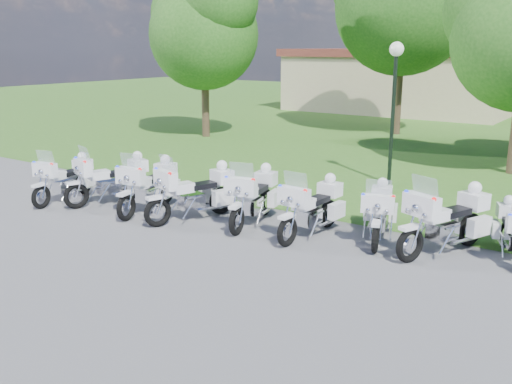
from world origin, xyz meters
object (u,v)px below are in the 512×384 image
Objects in this scene: motorcycle_3 at (196,191)px; motorcycle_1 at (112,178)px; motorcycle_6 at (379,211)px; lamp_post at (395,79)px; motorcycle_5 at (313,206)px; motorcycle_0 at (66,178)px; motorcycle_2 at (150,185)px; motorcycle_7 at (447,219)px; motorcycle_4 at (254,196)px.

motorcycle_1 is at bearing 20.76° from motorcycle_3.
motorcycle_6 is 0.50× the size of lamp_post.
motorcycle_3 is at bearing -158.68° from motorcycle_1.
motorcycle_0 is at bearing 13.19° from motorcycle_5.
motorcycle_7 is (7.45, 1.30, 0.03)m from motorcycle_2.
motorcycle_2 is 8.09m from lamp_post.
motorcycle_4 is 3.08m from motorcycle_6.
motorcycle_1 is 0.97× the size of motorcycle_7.
motorcycle_5 is (3.03, 0.60, -0.04)m from motorcycle_3.
motorcycle_4 is at bearing 3.65° from motorcycle_5.
motorcycle_2 is at bearing 32.27° from motorcycle_7.
motorcycle_4 is 0.99× the size of motorcycle_7.
motorcycle_1 is 0.99× the size of motorcycle_5.
motorcycle_1 is at bearing -8.70° from motorcycle_6.
motorcycle_3 is 1.51m from motorcycle_4.
motorcycle_6 is (5.92, 1.32, -0.06)m from motorcycle_2.
motorcycle_3 reaches higher than motorcycle_4.
motorcycle_6 is (8.62, 1.95, -0.00)m from motorcycle_0.
motorcycle_5 is 6.39m from lamp_post.
motorcycle_0 is 0.93× the size of motorcycle_4.
motorcycle_4 is 1.12× the size of motorcycle_6.
motorcycle_2 is at bearing -121.97° from lamp_post.
motorcycle_7 reaches higher than motorcycle_1.
motorcycle_6 is (3.00, 0.65, -0.06)m from motorcycle_4.
motorcycle_2 is 6.07m from motorcycle_6.
motorcycle_5 is 1.10× the size of motorcycle_6.
motorcycle_7 is at bearing -165.23° from motorcycle_5.
motorcycle_1 is 2.93m from motorcycle_3.
lamp_post is at bearing -113.44° from motorcycle_4.
motorcycle_3 reaches higher than motorcycle_6.
lamp_post reaches higher than motorcycle_2.
motorcycle_1 is 6.01m from motorcycle_5.
motorcycle_0 is 8.84m from motorcycle_6.
lamp_post is at bearing -111.24° from motorcycle_1.
motorcycle_0 is at bearing 2.49° from motorcycle_2.
motorcycle_2 is at bearing 11.54° from motorcycle_5.
motorcycle_7 reaches higher than motorcycle_5.
motorcycle_2 reaches higher than motorcycle_0.
motorcycle_3 is (2.93, 0.14, 0.02)m from motorcycle_1.
motorcycle_2 is 1.00× the size of motorcycle_7.
motorcycle_2 is 1.01× the size of motorcycle_4.
motorcycle_6 is (1.37, 0.63, -0.04)m from motorcycle_5.
motorcycle_6 is at bearing -146.31° from motorcycle_3.
motorcycle_0 reaches higher than motorcycle_6.
motorcycle_3 is at bearing 14.06° from motorcycle_5.
motorcycle_4 reaches higher than motorcycle_0.
motorcycle_1 reaches higher than motorcycle_0.
motorcycle_2 is 2.99m from motorcycle_4.
motorcycle_1 is at bearing -3.00° from motorcycle_4.
motorcycle_2 is at bearing -6.66° from motorcycle_6.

